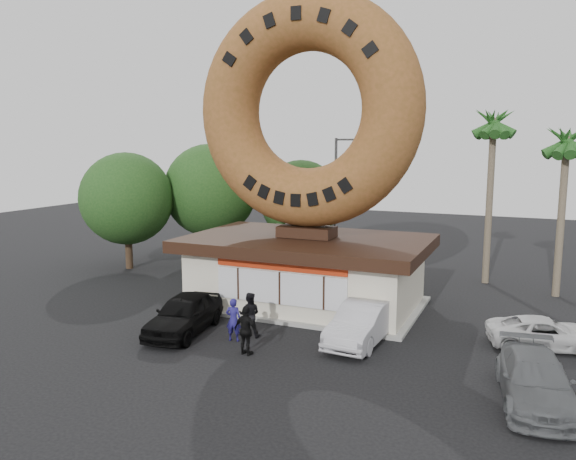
# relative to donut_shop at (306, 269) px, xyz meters

# --- Properties ---
(ground) EXTENTS (90.00, 90.00, 0.00)m
(ground) POSITION_rel_donut_shop_xyz_m (0.00, -5.98, -1.77)
(ground) COLOR black
(ground) RESTS_ON ground
(donut_shop) EXTENTS (11.20, 7.20, 3.80)m
(donut_shop) POSITION_rel_donut_shop_xyz_m (0.00, 0.00, 0.00)
(donut_shop) COLOR silver
(donut_shop) RESTS_ON ground
(giant_donut) EXTENTS (10.65, 2.72, 10.65)m
(giant_donut) POSITION_rel_donut_shop_xyz_m (0.00, 0.02, 7.36)
(giant_donut) COLOR #94552B
(giant_donut) RESTS_ON donut_shop
(tree_west) EXTENTS (6.00, 6.00, 7.65)m
(tree_west) POSITION_rel_donut_shop_xyz_m (-9.50, 7.02, 2.87)
(tree_west) COLOR #473321
(tree_west) RESTS_ON ground
(tree_mid) EXTENTS (5.20, 5.20, 6.63)m
(tree_mid) POSITION_rel_donut_shop_xyz_m (-4.00, 9.02, 2.25)
(tree_mid) COLOR #473321
(tree_mid) RESTS_ON ground
(tree_far) EXTENTS (5.60, 5.60, 7.14)m
(tree_far) POSITION_rel_donut_shop_xyz_m (-13.00, 3.02, 2.56)
(tree_far) COLOR #473321
(tree_far) RESTS_ON ground
(palm_near) EXTENTS (2.60, 2.60, 9.75)m
(palm_near) POSITION_rel_donut_shop_xyz_m (7.50, 8.02, 6.65)
(palm_near) COLOR #726651
(palm_near) RESTS_ON ground
(palm_far) EXTENTS (2.60, 2.60, 8.75)m
(palm_far) POSITION_rel_donut_shop_xyz_m (11.00, 6.52, 5.72)
(palm_far) COLOR #726651
(palm_far) RESTS_ON ground
(street_lamp) EXTENTS (2.11, 0.20, 8.00)m
(street_lamp) POSITION_rel_donut_shop_xyz_m (-1.86, 10.02, 2.72)
(street_lamp) COLOR #59595E
(street_lamp) RESTS_ON ground
(person_left) EXTENTS (0.68, 0.51, 1.71)m
(person_left) POSITION_rel_donut_shop_xyz_m (-0.77, -5.75, -0.91)
(person_left) COLOR navy
(person_left) RESTS_ON ground
(person_center) EXTENTS (1.04, 0.91, 1.81)m
(person_center) POSITION_rel_donut_shop_xyz_m (-0.42, -5.06, -0.86)
(person_center) COLOR black
(person_center) RESTS_ON ground
(person_right) EXTENTS (1.14, 0.65, 1.83)m
(person_right) POSITION_rel_donut_shop_xyz_m (0.38, -6.85, -0.85)
(person_right) COLOR black
(person_right) RESTS_ON ground
(car_black) EXTENTS (2.49, 4.86, 1.58)m
(car_black) POSITION_rel_donut_shop_xyz_m (-3.08, -5.72, -0.97)
(car_black) COLOR black
(car_black) RESTS_ON ground
(car_silver) EXTENTS (1.89, 4.74, 1.53)m
(car_silver) POSITION_rel_donut_shop_xyz_m (3.86, -3.85, -1.00)
(car_silver) COLOR #BBBAC0
(car_silver) RESTS_ON ground
(car_grey) EXTENTS (2.64, 5.07, 1.41)m
(car_grey) POSITION_rel_donut_shop_xyz_m (10.04, -6.83, -1.06)
(car_grey) COLOR slate
(car_grey) RESTS_ON ground
(car_white) EXTENTS (4.55, 2.96, 1.16)m
(car_white) POSITION_rel_donut_shop_xyz_m (10.38, -1.74, -1.18)
(car_white) COLOR silver
(car_white) RESTS_ON ground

